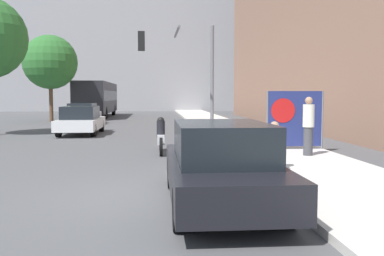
{
  "coord_description": "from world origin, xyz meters",
  "views": [
    {
      "loc": [
        0.02,
        -8.22,
        1.95
      ],
      "look_at": [
        1.05,
        4.34,
        0.99
      ],
      "focal_mm": 40.0,
      "sensor_mm": 36.0,
      "label": 1
    }
  ],
  "objects_px": {
    "parked_car_curbside": "(220,164)",
    "city_bus_on_road": "(97,97)",
    "car_on_road_nearest": "(81,120)",
    "car_on_road_midblock": "(83,114)",
    "seated_protester": "(274,144)",
    "motorcycle_on_road": "(161,137)",
    "traffic_light_pole": "(183,60)",
    "protest_banner": "(294,119)",
    "jogger_on_sidewalk": "(308,126)",
    "street_tree_midblock": "(50,62)"
  },
  "relations": [
    {
      "from": "seated_protester",
      "to": "car_on_road_nearest",
      "type": "xyz_separation_m",
      "value": [
        -6.68,
        11.62,
        -0.05
      ]
    },
    {
      "from": "protest_banner",
      "to": "jogger_on_sidewalk",
      "type": "bearing_deg",
      "value": -92.31
    },
    {
      "from": "jogger_on_sidewalk",
      "to": "car_on_road_midblock",
      "type": "bearing_deg",
      "value": -70.96
    },
    {
      "from": "city_bus_on_road",
      "to": "motorcycle_on_road",
      "type": "relative_size",
      "value": 5.59
    },
    {
      "from": "traffic_light_pole",
      "to": "parked_car_curbside",
      "type": "distance_m",
      "value": 12.1
    },
    {
      "from": "parked_car_curbside",
      "to": "city_bus_on_road",
      "type": "relative_size",
      "value": 0.41
    },
    {
      "from": "car_on_road_midblock",
      "to": "traffic_light_pole",
      "type": "bearing_deg",
      "value": -58.49
    },
    {
      "from": "jogger_on_sidewalk",
      "to": "motorcycle_on_road",
      "type": "distance_m",
      "value": 4.83
    },
    {
      "from": "parked_car_curbside",
      "to": "city_bus_on_road",
      "type": "distance_m",
      "value": 32.51
    },
    {
      "from": "car_on_road_nearest",
      "to": "protest_banner",
      "type": "bearing_deg",
      "value": -42.91
    },
    {
      "from": "car_on_road_midblock",
      "to": "motorcycle_on_road",
      "type": "xyz_separation_m",
      "value": [
        5.08,
        -14.8,
        -0.19
      ]
    },
    {
      "from": "seated_protester",
      "to": "city_bus_on_road",
      "type": "height_order",
      "value": "city_bus_on_road"
    },
    {
      "from": "protest_banner",
      "to": "street_tree_midblock",
      "type": "bearing_deg",
      "value": 124.13
    },
    {
      "from": "traffic_light_pole",
      "to": "parked_car_curbside",
      "type": "bearing_deg",
      "value": -90.41
    },
    {
      "from": "parked_car_curbside",
      "to": "car_on_road_midblock",
      "type": "bearing_deg",
      "value": 105.54
    },
    {
      "from": "traffic_light_pole",
      "to": "motorcycle_on_road",
      "type": "xyz_separation_m",
      "value": [
        -1.07,
        -4.78,
        -2.98
      ]
    },
    {
      "from": "car_on_road_nearest",
      "to": "parked_car_curbside",
      "type": "bearing_deg",
      "value": -71.2
    },
    {
      "from": "car_on_road_nearest",
      "to": "car_on_road_midblock",
      "type": "bearing_deg",
      "value": 98.83
    },
    {
      "from": "car_on_road_midblock",
      "to": "protest_banner",
      "type": "bearing_deg",
      "value": -57.79
    },
    {
      "from": "jogger_on_sidewalk",
      "to": "traffic_light_pole",
      "type": "xyz_separation_m",
      "value": [
        -3.35,
        6.66,
        2.47
      ]
    },
    {
      "from": "seated_protester",
      "to": "jogger_on_sidewalk",
      "type": "bearing_deg",
      "value": 44.49
    },
    {
      "from": "protest_banner",
      "to": "parked_car_curbside",
      "type": "distance_m",
      "value": 7.5
    },
    {
      "from": "jogger_on_sidewalk",
      "to": "protest_banner",
      "type": "distance_m",
      "value": 1.51
    },
    {
      "from": "parked_car_curbside",
      "to": "seated_protester",
      "type": "bearing_deg",
      "value": 58.05
    },
    {
      "from": "parked_car_curbside",
      "to": "street_tree_midblock",
      "type": "distance_m",
      "value": 26.68
    },
    {
      "from": "car_on_road_nearest",
      "to": "traffic_light_pole",
      "type": "bearing_deg",
      "value": -28.1
    },
    {
      "from": "protest_banner",
      "to": "traffic_light_pole",
      "type": "relative_size",
      "value": 0.4
    },
    {
      "from": "protest_banner",
      "to": "car_on_road_midblock",
      "type": "xyz_separation_m",
      "value": [
        -9.56,
        15.18,
        -0.45
      ]
    },
    {
      "from": "seated_protester",
      "to": "motorcycle_on_road",
      "type": "height_order",
      "value": "seated_protester"
    },
    {
      "from": "jogger_on_sidewalk",
      "to": "motorcycle_on_road",
      "type": "height_order",
      "value": "jogger_on_sidewalk"
    },
    {
      "from": "protest_banner",
      "to": "car_on_road_midblock",
      "type": "distance_m",
      "value": 17.94
    },
    {
      "from": "motorcycle_on_road",
      "to": "street_tree_midblock",
      "type": "height_order",
      "value": "street_tree_midblock"
    },
    {
      "from": "seated_protester",
      "to": "street_tree_midblock",
      "type": "xyz_separation_m",
      "value": [
        -10.65,
        22.07,
        3.62
      ]
    },
    {
      "from": "seated_protester",
      "to": "jogger_on_sidewalk",
      "type": "distance_m",
      "value": 2.86
    },
    {
      "from": "parked_car_curbside",
      "to": "car_on_road_midblock",
      "type": "xyz_separation_m",
      "value": [
        -6.06,
        21.79,
        -0.02
      ]
    },
    {
      "from": "motorcycle_on_road",
      "to": "seated_protester",
      "type": "bearing_deg",
      "value": -56.71
    },
    {
      "from": "street_tree_midblock",
      "to": "protest_banner",
      "type": "bearing_deg",
      "value": -55.87
    },
    {
      "from": "parked_car_curbside",
      "to": "city_bus_on_road",
      "type": "height_order",
      "value": "city_bus_on_road"
    },
    {
      "from": "protest_banner",
      "to": "city_bus_on_road",
      "type": "bearing_deg",
      "value": 111.6
    },
    {
      "from": "jogger_on_sidewalk",
      "to": "car_on_road_midblock",
      "type": "relative_size",
      "value": 0.37
    },
    {
      "from": "seated_protester",
      "to": "parked_car_curbside",
      "type": "bearing_deg",
      "value": -131.22
    },
    {
      "from": "seated_protester",
      "to": "parked_car_curbside",
      "type": "height_order",
      "value": "parked_car_curbside"
    },
    {
      "from": "parked_car_curbside",
      "to": "car_on_road_nearest",
      "type": "bearing_deg",
      "value": 108.8
    },
    {
      "from": "protest_banner",
      "to": "street_tree_midblock",
      "type": "relative_size",
      "value": 0.31
    },
    {
      "from": "traffic_light_pole",
      "to": "car_on_road_midblock",
      "type": "height_order",
      "value": "traffic_light_pole"
    },
    {
      "from": "parked_car_curbside",
      "to": "street_tree_midblock",
      "type": "relative_size",
      "value": 0.73
    },
    {
      "from": "traffic_light_pole",
      "to": "seated_protester",
      "type": "bearing_deg",
      "value": -79.4
    },
    {
      "from": "traffic_light_pole",
      "to": "car_on_road_midblock",
      "type": "distance_m",
      "value": 12.08
    },
    {
      "from": "seated_protester",
      "to": "motorcycle_on_road",
      "type": "relative_size",
      "value": 0.58
    },
    {
      "from": "seated_protester",
      "to": "jogger_on_sidewalk",
      "type": "height_order",
      "value": "jogger_on_sidewalk"
    }
  ]
}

